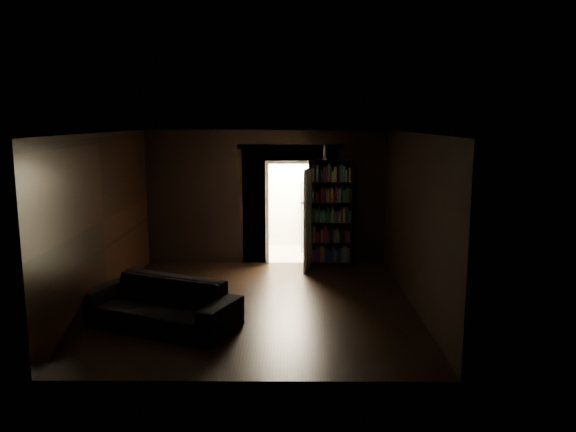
% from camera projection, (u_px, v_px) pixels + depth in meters
% --- Properties ---
extents(ground, '(5.50, 5.50, 0.00)m').
position_uv_depth(ground, '(259.00, 304.00, 9.23)').
color(ground, black).
rests_on(ground, ground).
extents(room_walls, '(5.02, 5.61, 2.84)m').
position_uv_depth(room_walls, '(261.00, 195.00, 10.00)').
color(room_walls, black).
rests_on(room_walls, ground).
extents(kitchen_alcove, '(2.20, 1.80, 2.60)m').
position_uv_depth(kitchen_alcove, '(290.00, 199.00, 12.84)').
color(kitchen_alcove, '#B0AA9A').
rests_on(kitchen_alcove, ground).
extents(sofa, '(2.53, 1.85, 0.89)m').
position_uv_depth(sofa, '(160.00, 296.00, 8.25)').
color(sofa, black).
rests_on(sofa, ground).
extents(bookshelf, '(0.95, 0.53, 2.20)m').
position_uv_depth(bookshelf, '(330.00, 213.00, 11.59)').
color(bookshelf, black).
rests_on(bookshelf, ground).
extents(refrigerator, '(0.75, 0.69, 1.65)m').
position_uv_depth(refrigerator, '(316.00, 214.00, 13.06)').
color(refrigerator, white).
rests_on(refrigerator, ground).
extents(door, '(0.24, 0.84, 2.05)m').
position_uv_depth(door, '(309.00, 219.00, 11.34)').
color(door, white).
rests_on(door, ground).
extents(figurine, '(0.13, 0.13, 0.30)m').
position_uv_depth(figurine, '(325.00, 152.00, 11.35)').
color(figurine, white).
rests_on(figurine, bookshelf).
extents(bottles, '(0.56, 0.27, 0.23)m').
position_uv_depth(bottles, '(320.00, 174.00, 12.92)').
color(bottles, black).
rests_on(bottles, refrigerator).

